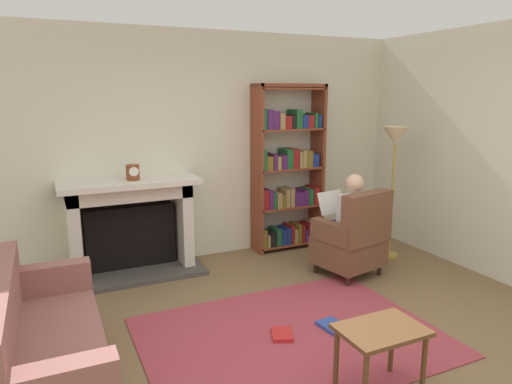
{
  "coord_description": "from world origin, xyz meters",
  "views": [
    {
      "loc": [
        -1.74,
        -2.74,
        1.98
      ],
      "look_at": [
        0.1,
        1.2,
        1.05
      ],
      "focal_mm": 32.39,
      "sensor_mm": 36.0,
      "label": 1
    }
  ],
  "objects_px": {
    "seated_reader": "(346,219)",
    "side_table": "(381,339)",
    "mantel_clock": "(133,172)",
    "fireplace": "(131,224)",
    "floor_lamp": "(395,147)",
    "sofa_floral": "(39,352)",
    "armchair_reading": "(353,239)",
    "bookshelf": "(288,171)"
  },
  "relations": [
    {
      "from": "seated_reader",
      "to": "side_table",
      "type": "xyz_separation_m",
      "value": [
        -1.06,
        -1.87,
        -0.22
      ]
    },
    {
      "from": "mantel_clock",
      "to": "bookshelf",
      "type": "height_order",
      "value": "bookshelf"
    },
    {
      "from": "fireplace",
      "to": "floor_lamp",
      "type": "relative_size",
      "value": 0.94
    },
    {
      "from": "bookshelf",
      "to": "side_table",
      "type": "height_order",
      "value": "bookshelf"
    },
    {
      "from": "seated_reader",
      "to": "floor_lamp",
      "type": "xyz_separation_m",
      "value": [
        0.82,
        0.21,
        0.73
      ]
    },
    {
      "from": "seated_reader",
      "to": "side_table",
      "type": "height_order",
      "value": "seated_reader"
    },
    {
      "from": "armchair_reading",
      "to": "seated_reader",
      "type": "relative_size",
      "value": 0.85
    },
    {
      "from": "side_table",
      "to": "floor_lamp",
      "type": "xyz_separation_m",
      "value": [
        1.89,
        2.09,
        0.95
      ]
    },
    {
      "from": "armchair_reading",
      "to": "seated_reader",
      "type": "distance_m",
      "value": 0.23
    },
    {
      "from": "armchair_reading",
      "to": "side_table",
      "type": "distance_m",
      "value": 2.07
    },
    {
      "from": "fireplace",
      "to": "side_table",
      "type": "height_order",
      "value": "fireplace"
    },
    {
      "from": "floor_lamp",
      "to": "mantel_clock",
      "type": "bearing_deg",
      "value": 166.69
    },
    {
      "from": "armchair_reading",
      "to": "floor_lamp",
      "type": "distance_m",
      "value": 1.27
    },
    {
      "from": "sofa_floral",
      "to": "floor_lamp",
      "type": "bearing_deg",
      "value": -73.35
    },
    {
      "from": "mantel_clock",
      "to": "side_table",
      "type": "height_order",
      "value": "mantel_clock"
    },
    {
      "from": "mantel_clock",
      "to": "fireplace",
      "type": "bearing_deg",
      "value": 109.03
    },
    {
      "from": "bookshelf",
      "to": "floor_lamp",
      "type": "relative_size",
      "value": 1.31
    },
    {
      "from": "bookshelf",
      "to": "seated_reader",
      "type": "xyz_separation_m",
      "value": [
        0.16,
        -1.04,
        -0.39
      ]
    },
    {
      "from": "armchair_reading",
      "to": "sofa_floral",
      "type": "bearing_deg",
      "value": 2.75
    },
    {
      "from": "mantel_clock",
      "to": "side_table",
      "type": "xyz_separation_m",
      "value": [
        1.05,
        -2.78,
        -0.75
      ]
    },
    {
      "from": "armchair_reading",
      "to": "side_table",
      "type": "xyz_separation_m",
      "value": [
        -1.09,
        -1.76,
        -0.02
      ]
    },
    {
      "from": "mantel_clock",
      "to": "sofa_floral",
      "type": "bearing_deg",
      "value": -118.3
    },
    {
      "from": "side_table",
      "to": "floor_lamp",
      "type": "relative_size",
      "value": 0.35
    },
    {
      "from": "floor_lamp",
      "to": "bookshelf",
      "type": "bearing_deg",
      "value": 139.79
    },
    {
      "from": "fireplace",
      "to": "sofa_floral",
      "type": "height_order",
      "value": "fireplace"
    },
    {
      "from": "mantel_clock",
      "to": "side_table",
      "type": "bearing_deg",
      "value": -69.28
    },
    {
      "from": "seated_reader",
      "to": "side_table",
      "type": "bearing_deg",
      "value": 48.48
    },
    {
      "from": "mantel_clock",
      "to": "seated_reader",
      "type": "distance_m",
      "value": 2.37
    },
    {
      "from": "sofa_floral",
      "to": "floor_lamp",
      "type": "distance_m",
      "value": 4.23
    },
    {
      "from": "armchair_reading",
      "to": "sofa_floral",
      "type": "relative_size",
      "value": 0.57
    },
    {
      "from": "mantel_clock",
      "to": "seated_reader",
      "type": "bearing_deg",
      "value": -23.22
    },
    {
      "from": "armchair_reading",
      "to": "bookshelf",
      "type": "bearing_deg",
      "value": -92.85
    },
    {
      "from": "fireplace",
      "to": "armchair_reading",
      "type": "bearing_deg",
      "value": -27.34
    },
    {
      "from": "seated_reader",
      "to": "sofa_floral",
      "type": "distance_m",
      "value": 3.26
    },
    {
      "from": "seated_reader",
      "to": "sofa_floral",
      "type": "relative_size",
      "value": 0.67
    },
    {
      "from": "fireplace",
      "to": "mantel_clock",
      "type": "height_order",
      "value": "mantel_clock"
    },
    {
      "from": "seated_reader",
      "to": "sofa_floral",
      "type": "bearing_deg",
      "value": 4.82
    },
    {
      "from": "mantel_clock",
      "to": "armchair_reading",
      "type": "distance_m",
      "value": 2.48
    },
    {
      "from": "fireplace",
      "to": "floor_lamp",
      "type": "height_order",
      "value": "floor_lamp"
    },
    {
      "from": "sofa_floral",
      "to": "bookshelf",
      "type": "bearing_deg",
      "value": -55.76
    },
    {
      "from": "armchair_reading",
      "to": "fireplace",
      "type": "bearing_deg",
      "value": -39.26
    },
    {
      "from": "bookshelf",
      "to": "sofa_floral",
      "type": "distance_m",
      "value": 3.62
    }
  ]
}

